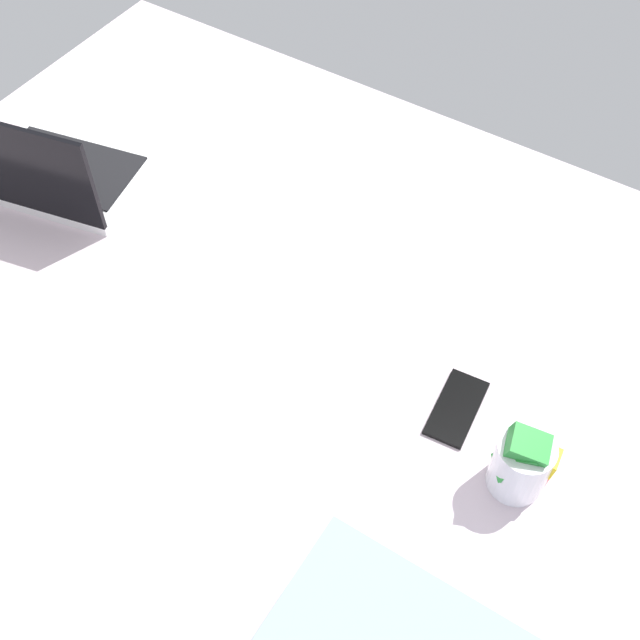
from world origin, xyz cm
name	(u,v)px	position (x,y,z in cm)	size (l,w,h in cm)	color
bed_mattress	(276,356)	(0.00, 0.00, 9.00)	(180.00, 140.00, 18.00)	silver
laptop	(52,173)	(58.49, -5.57, 22.41)	(37.03, 29.31, 23.00)	silver
snack_cup	(522,463)	(-49.40, 4.79, 24.12)	(9.62, 9.18, 14.20)	silver
cell_phone	(457,408)	(-35.63, -2.19, 18.40)	(6.80, 14.00, 0.80)	black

